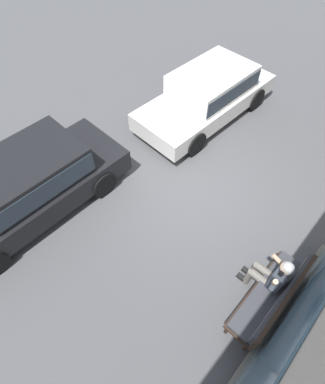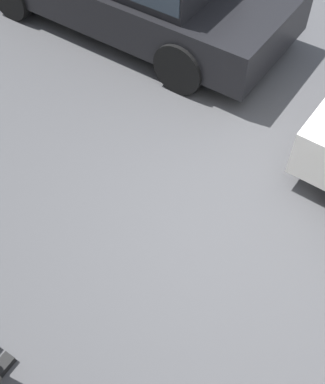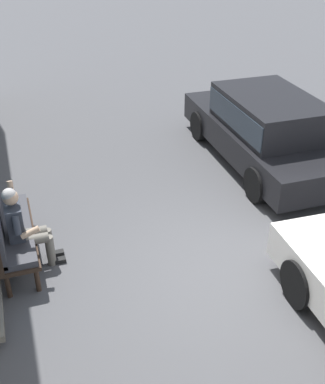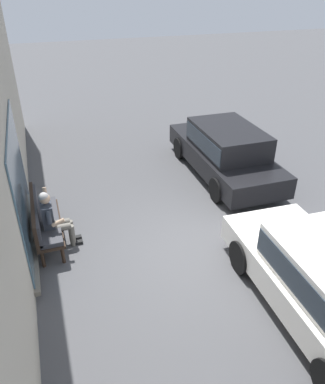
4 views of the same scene
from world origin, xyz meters
The scene contains 4 objects.
ground_plane centered at (0.00, 0.00, 0.00)m, with size 60.00×60.00×0.00m, color #4C4C4F.
bench centered at (1.38, 2.90, 0.57)m, with size 1.88×0.55×1.00m.
person_on_phone centered at (1.12, 2.67, 0.70)m, with size 0.73×0.74×1.33m.
parked_car_mid centered at (2.96, -2.21, 0.80)m, with size 4.50×1.89×1.47m.
Camera 3 is at (-4.81, 2.60, 4.62)m, focal length 45.00 mm.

